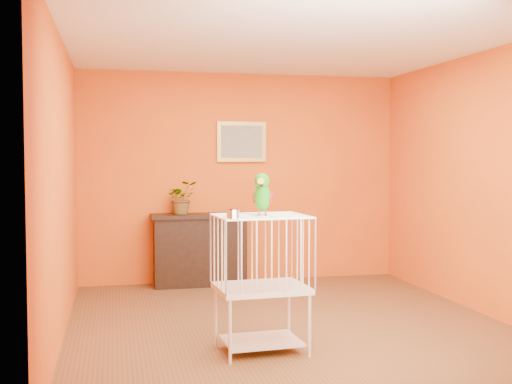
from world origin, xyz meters
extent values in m
plane|color=brown|center=(0.00, 0.00, 0.00)|extent=(4.50, 4.50, 0.00)
plane|color=#DE5E14|center=(0.00, 2.25, 1.30)|extent=(4.00, 0.00, 4.00)
plane|color=#DE5E14|center=(0.00, -2.25, 1.30)|extent=(4.00, 0.00, 4.00)
plane|color=#DE5E14|center=(-2.00, 0.00, 1.30)|extent=(0.00, 4.50, 4.50)
plane|color=#DE5E14|center=(2.00, 0.00, 1.30)|extent=(0.00, 4.50, 4.50)
plane|color=white|center=(0.00, 0.00, 2.60)|extent=(4.50, 4.50, 0.00)
cube|color=black|center=(-0.55, 2.05, 0.41)|extent=(1.10, 0.37, 0.82)
cube|color=black|center=(-0.55, 2.05, 0.85)|extent=(1.17, 0.42, 0.05)
cube|color=black|center=(-0.55, 1.88, 0.41)|extent=(0.77, 0.02, 0.41)
cube|color=maroon|center=(-0.78, 2.00, 0.32)|extent=(0.05, 0.16, 0.26)
cube|color=#3A562B|center=(-0.71, 2.00, 0.32)|extent=(0.05, 0.16, 0.26)
cube|color=maroon|center=(-0.63, 2.00, 0.32)|extent=(0.05, 0.16, 0.26)
cube|color=#3A562B|center=(-0.54, 2.00, 0.32)|extent=(0.05, 0.16, 0.26)
cube|color=maroon|center=(-0.44, 2.00, 0.32)|extent=(0.05, 0.16, 0.26)
imported|color=#26722D|center=(-0.77, 1.99, 1.03)|extent=(0.44, 0.47, 0.31)
cube|color=#BD9643|center=(0.00, 2.22, 1.75)|extent=(0.62, 0.03, 0.50)
cube|color=gray|center=(0.00, 2.21, 1.75)|extent=(0.52, 0.01, 0.40)
cube|color=silver|center=(-0.43, -0.73, 0.09)|extent=(0.63, 0.50, 0.02)
cube|color=silver|center=(-0.43, -0.73, 0.51)|extent=(0.74, 0.59, 0.04)
cube|color=silver|center=(-0.43, -0.73, 1.08)|extent=(0.74, 0.59, 0.01)
cylinder|color=silver|center=(-0.73, -0.99, 0.24)|extent=(0.03, 0.03, 0.49)
cylinder|color=silver|center=(-0.09, -0.95, 0.24)|extent=(0.03, 0.03, 0.49)
cylinder|color=silver|center=(-0.76, -0.51, 0.24)|extent=(0.03, 0.03, 0.49)
cylinder|color=silver|center=(-0.13, -0.46, 0.24)|extent=(0.03, 0.03, 0.49)
cylinder|color=silver|center=(-0.70, -0.96, 1.13)|extent=(0.10, 0.10, 0.07)
cylinder|color=#59544C|center=(-0.45, -0.72, 1.11)|extent=(0.02, 0.02, 0.05)
cylinder|color=#59544C|center=(-0.39, -0.74, 1.11)|extent=(0.02, 0.02, 0.05)
ellipsoid|color=#13970A|center=(-0.42, -0.73, 1.24)|extent=(0.18, 0.22, 0.24)
ellipsoid|color=#13970A|center=(-0.43, -0.77, 1.37)|extent=(0.15, 0.16, 0.12)
cone|color=orange|center=(-0.45, -0.82, 1.35)|extent=(0.08, 0.09, 0.08)
cone|color=black|center=(-0.45, -0.81, 1.33)|extent=(0.04, 0.04, 0.03)
sphere|color=black|center=(-0.48, -0.78, 1.38)|extent=(0.02, 0.02, 0.02)
sphere|color=black|center=(-0.40, -0.80, 1.38)|extent=(0.02, 0.02, 0.02)
ellipsoid|color=#A50C0C|center=(-0.48, -0.70, 1.23)|extent=(0.05, 0.08, 0.08)
ellipsoid|color=navy|center=(-0.35, -0.74, 1.23)|extent=(0.05, 0.08, 0.08)
cone|color=#13970A|center=(-0.39, -0.66, 1.16)|extent=(0.13, 0.18, 0.13)
camera|label=1|loc=(-1.56, -5.65, 1.54)|focal=45.00mm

